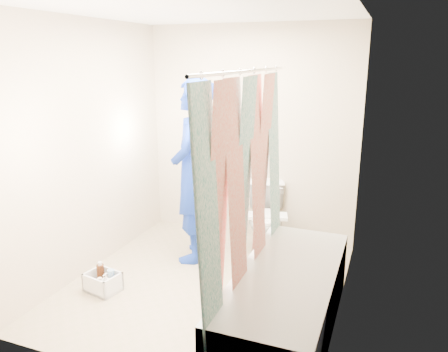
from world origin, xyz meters
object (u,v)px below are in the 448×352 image
at_px(plumber, 193,172).
at_px(cleaning_caddy, 104,283).
at_px(bathtub, 286,300).
at_px(toilet, 266,218).

xyz_separation_m(plumber, cleaning_caddy, (-0.46, -0.95, -0.84)).
height_order(bathtub, toilet, toilet).
height_order(bathtub, plumber, plumber).
relative_size(bathtub, plumber, 0.95).
bearing_deg(cleaning_caddy, bathtub, 12.09).
height_order(bathtub, cleaning_caddy, bathtub).
relative_size(plumber, cleaning_caddy, 5.60).
distance_m(plumber, cleaning_caddy, 1.35).
xyz_separation_m(toilet, plumber, (-0.64, -0.47, 0.57)).
bearing_deg(toilet, cleaning_caddy, -143.61).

